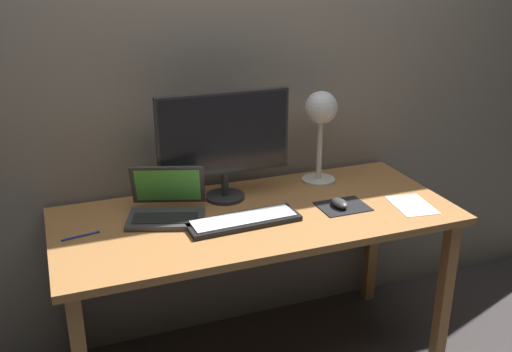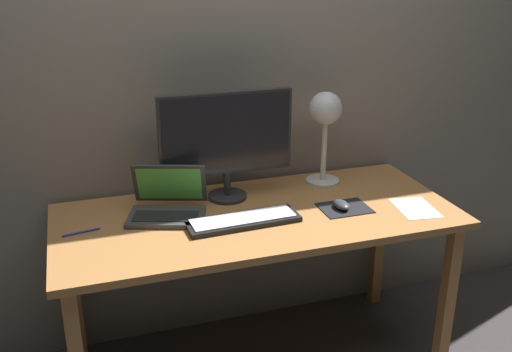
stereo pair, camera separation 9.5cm
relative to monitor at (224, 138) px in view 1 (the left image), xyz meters
name	(u,v)px [view 1 (the left image)]	position (x,y,z in m)	size (l,w,h in m)	color
back_wall	(224,57)	(0.07, 0.22, 0.29)	(4.80, 0.06, 2.60)	gray
desk	(257,231)	(0.07, -0.18, -0.35)	(1.60, 0.70, 0.74)	#A8703D
monitor	(224,138)	(0.00, 0.00, 0.00)	(0.56, 0.17, 0.46)	#28282B
keyboard_main	(244,221)	(-0.01, -0.26, -0.26)	(0.45, 0.16, 0.03)	black
laptop	(167,203)	(-0.27, -0.08, -0.21)	(0.36, 0.32, 0.19)	#38383A
desk_lamp	(321,117)	(0.46, 0.04, 0.04)	(0.15, 0.15, 0.42)	beige
mousepad	(343,206)	(0.43, -0.25, -0.27)	(0.20, 0.16, 0.00)	black
mouse	(340,203)	(0.41, -0.26, -0.25)	(0.06, 0.10, 0.03)	#38383A
paper_sheet_near_mouse	(412,205)	(0.70, -0.34, -0.27)	(0.15, 0.21, 0.00)	white
pen	(81,236)	(-0.61, -0.15, -0.26)	(0.01, 0.01, 0.14)	#2633A5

